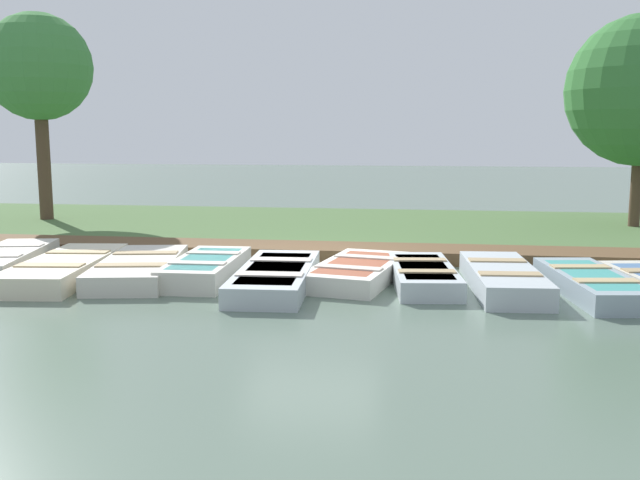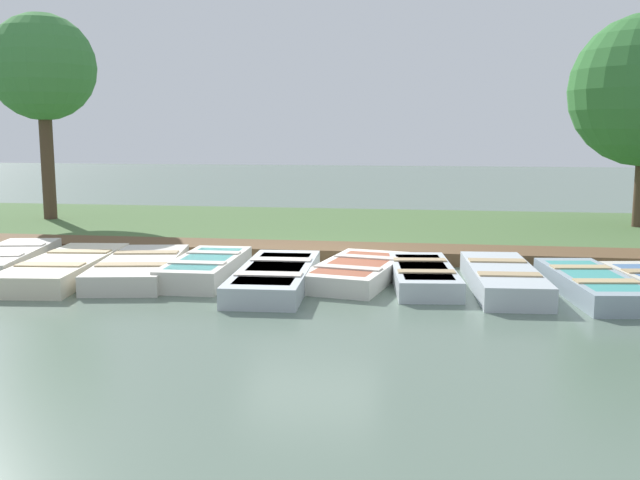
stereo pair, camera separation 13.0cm
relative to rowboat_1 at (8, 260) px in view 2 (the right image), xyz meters
The scene contains 13 objects.
ground_plane 5.54m from the rowboat_1, 99.30° to the left, with size 80.00×80.00×0.00m, color #566B5B.
shore_bank 8.04m from the rowboat_1, 137.18° to the left, with size 8.00×24.00×0.18m.
dock_walkway 5.92m from the rowboat_1, 112.58° to the left, with size 1.22×16.41×0.26m.
rowboat_1 is the anchor object (origin of this frame).
rowboat_2 1.36m from the rowboat_1, 75.72° to the left, with size 3.52×1.55×0.37m.
rowboat_3 2.58m from the rowboat_1, 87.71° to the left, with size 3.31×1.77×0.35m.
rowboat_4 3.78m from the rowboat_1, 88.92° to the left, with size 2.67×1.09×0.40m.
rowboat_5 5.12m from the rowboat_1, 84.65° to the left, with size 3.42×1.30×0.35m.
rowboat_6 6.39m from the rowboat_1, 91.61° to the left, with size 2.94×1.73×0.34m.
rowboat_7 7.50m from the rowboat_1, 90.14° to the left, with size 2.82×1.29×0.34m.
rowboat_8 8.79m from the rowboat_1, 89.03° to the left, with size 3.15×1.23×0.38m.
rowboat_9 10.15m from the rowboat_1, 88.25° to the left, with size 3.05×1.40×0.35m.
park_tree_far_left 7.77m from the rowboat_1, 157.16° to the right, with size 2.80×2.80×5.62m.
Camera 2 is at (12.67, 2.10, 2.56)m, focal length 40.00 mm.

